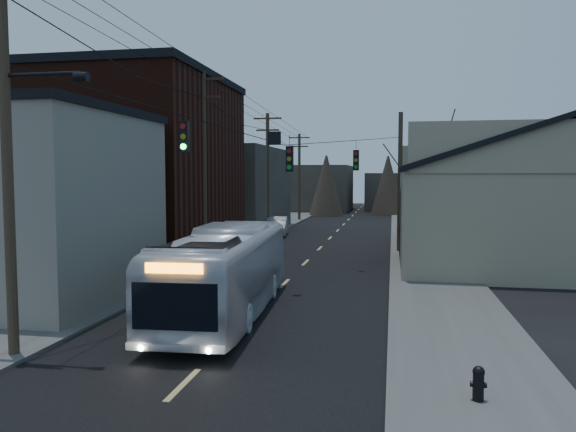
% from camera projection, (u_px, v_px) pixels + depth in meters
% --- Properties ---
extents(ground, '(160.00, 160.00, 0.00)m').
position_uv_depth(ground, '(145.00, 424.00, 10.66)').
color(ground, black).
rests_on(ground, ground).
extents(road_surface, '(9.00, 110.00, 0.02)m').
position_uv_depth(road_surface, '(327.00, 241.00, 40.07)').
color(road_surface, black).
rests_on(road_surface, ground).
extents(sidewalk_left, '(4.00, 110.00, 0.12)m').
position_uv_depth(sidewalk_left, '(239.00, 239.00, 41.26)').
color(sidewalk_left, '#474744').
rests_on(sidewalk_left, ground).
extents(sidewalk_right, '(4.00, 110.00, 0.12)m').
position_uv_depth(sidewalk_right, '(420.00, 243.00, 38.87)').
color(sidewalk_right, '#474744').
rests_on(sidewalk_right, ground).
extents(building_clapboard, '(8.00, 8.00, 7.00)m').
position_uv_depth(building_clapboard, '(22.00, 208.00, 20.88)').
color(building_clapboard, gray).
rests_on(building_clapboard, ground).
extents(building_brick, '(10.00, 12.00, 10.00)m').
position_uv_depth(building_brick, '(131.00, 170.00, 31.74)').
color(building_brick, black).
rests_on(building_brick, ground).
extents(building_left_far, '(9.00, 14.00, 7.00)m').
position_uv_depth(building_left_far, '(224.00, 190.00, 47.44)').
color(building_left_far, '#36322B').
rests_on(building_left_far, ground).
extents(warehouse, '(16.16, 20.60, 7.73)m').
position_uv_depth(warehouse, '(540.00, 210.00, 32.59)').
color(warehouse, gray).
rests_on(warehouse, ground).
extents(building_far_left, '(10.00, 12.00, 6.00)m').
position_uv_depth(building_far_left, '(313.00, 188.00, 75.27)').
color(building_far_left, '#36322B').
rests_on(building_far_left, ground).
extents(building_far_right, '(12.00, 14.00, 5.00)m').
position_uv_depth(building_far_right, '(410.00, 191.00, 77.82)').
color(building_far_right, '#36322B').
rests_on(building_far_right, ground).
extents(bare_tree, '(0.40, 0.40, 7.20)m').
position_uv_depth(bare_tree, '(431.00, 197.00, 28.81)').
color(bare_tree, black).
rests_on(bare_tree, ground).
extents(utility_lines, '(11.24, 45.28, 10.50)m').
position_uv_depth(utility_lines, '(266.00, 171.00, 34.54)').
color(utility_lines, '#382B1E').
rests_on(utility_lines, ground).
extents(bus, '(3.07, 10.77, 2.97)m').
position_uv_depth(bus, '(226.00, 272.00, 18.82)').
color(bus, silver).
rests_on(bus, ground).
extents(parked_car, '(2.15, 4.66, 1.48)m').
position_uv_depth(parked_car, '(277.00, 226.00, 43.81)').
color(parked_car, '#93949A').
rests_on(parked_car, ground).
extents(fire_hydrant, '(0.34, 0.25, 0.72)m').
position_uv_depth(fire_hydrant, '(478.00, 382.00, 11.43)').
color(fire_hydrant, black).
rests_on(fire_hydrant, sidewalk_right).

